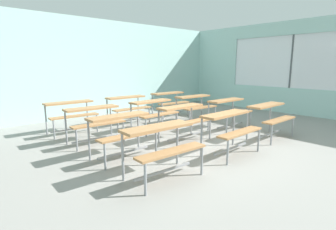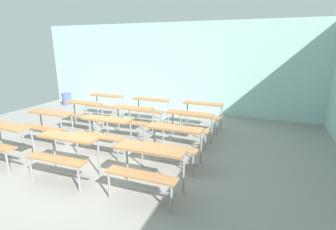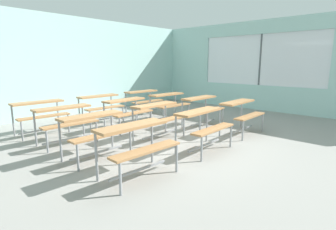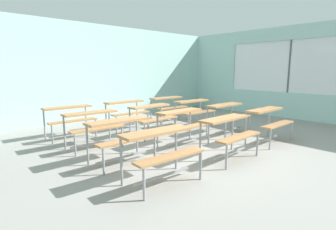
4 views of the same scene
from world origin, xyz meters
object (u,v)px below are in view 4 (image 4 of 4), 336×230
desk_bench_r2c0 (93,121)px  desk_bench_r1c1 (183,119)px  desk_bench_r2c2 (194,107)px  desk_bench_r0c2 (269,117)px  desk_bench_r3c1 (127,108)px  desk_bench_r3c0 (69,114)px  desk_bench_r0c0 (161,144)px  desk_bench_r2c1 (153,113)px  desk_bench_r3c2 (168,103)px  desk_bench_r0c1 (229,128)px  desk_bench_r1c2 (228,112)px  desk_bench_r1c0 (121,131)px

desk_bench_r2c0 → desk_bench_r1c1: bearing=-34.0°
desk_bench_r2c2 → desk_bench_r2c0: bearing=-177.2°
desk_bench_r0c2 → desk_bench_r1c1: size_ratio=1.00×
desk_bench_r3c1 → desk_bench_r3c0: bearing=-179.2°
desk_bench_r0c0 → desk_bench_r2c1: bearing=56.5°
desk_bench_r2c1 → desk_bench_r3c2: (1.56, 1.14, 0.00)m
desk_bench_r2c1 → desk_bench_r3c2: same height
desk_bench_r1c1 → desk_bench_r3c1: size_ratio=0.99×
desk_bench_r3c2 → desk_bench_r3c0: bearing=-177.5°
desk_bench_r0c2 → desk_bench_r2c0: bearing=143.9°
desk_bench_r0c2 → desk_bench_r2c0: (-3.07, 2.21, 0.00)m
desk_bench_r2c2 → desk_bench_r3c0: size_ratio=1.01×
desk_bench_r2c2 → desk_bench_r0c1: bearing=-121.4°
desk_bench_r3c0 → desk_bench_r2c2: bearing=-18.2°
desk_bench_r1c2 → desk_bench_r0c1: bearing=-143.7°
desk_bench_r0c1 → desk_bench_r1c1: bearing=89.3°
desk_bench_r2c1 → desk_bench_r3c1: size_ratio=1.01×
desk_bench_r0c2 → desk_bench_r2c2: 2.21m
desk_bench_r0c0 → desk_bench_r1c1: size_ratio=1.02×
desk_bench_r0c1 → desk_bench_r0c0: bearing=177.4°
desk_bench_r3c0 → desk_bench_r2c0: bearing=-86.3°
desk_bench_r0c0 → desk_bench_r0c2: 3.13m
desk_bench_r0c1 → desk_bench_r3c1: bearing=88.5°
desk_bench_r0c0 → desk_bench_r3c0: (0.02, 3.34, 0.00)m
desk_bench_r0c1 → desk_bench_r2c2: size_ratio=0.99×
desk_bench_r0c1 → desk_bench_r3c1: (0.02, 3.35, 0.00)m
desk_bench_r2c2 → desk_bench_r3c2: same height
desk_bench_r1c1 → desk_bench_r3c0: size_ratio=0.99×
desk_bench_r1c0 → desk_bench_r3c1: (1.58, 2.23, 0.00)m
desk_bench_r2c1 → desk_bench_r0c1: bearing=-92.9°
desk_bench_r1c1 → desk_bench_r3c2: bearing=53.5°
desk_bench_r1c2 → desk_bench_r2c2: (-0.02, 1.12, 0.00)m
desk_bench_r0c0 → desk_bench_r3c0: size_ratio=1.01×
desk_bench_r2c0 → desk_bench_r2c2: same height
desk_bench_r0c2 → desk_bench_r2c2: same height
desk_bench_r2c1 → desk_bench_r3c1: bearing=88.0°
desk_bench_r0c0 → desk_bench_r2c1: 2.71m
desk_bench_r1c0 → desk_bench_r2c2: 3.30m
desk_bench_r2c0 → desk_bench_r0c2: bearing=-33.7°
desk_bench_r0c2 → desk_bench_r3c1: (-1.53, 3.31, 0.00)m
desk_bench_r0c1 → desk_bench_r2c0: bearing=122.7°
desk_bench_r1c2 → desk_bench_r3c1: bearing=125.3°
desk_bench_r1c0 → desk_bench_r2c1: size_ratio=0.99×
desk_bench_r0c2 → desk_bench_r3c0: (-3.11, 3.33, 0.00)m
desk_bench_r1c1 → desk_bench_r3c0: (-1.55, 2.22, 0.00)m
desk_bench_r2c2 → desk_bench_r3c0: (-3.10, 1.13, 0.00)m
desk_bench_r0c0 → desk_bench_r3c0: same height
desk_bench_r0c0 → desk_bench_r2c2: (3.12, 2.21, 0.00)m
desk_bench_r1c2 → desk_bench_r1c0: bearing=-179.4°
desk_bench_r0c2 → desk_bench_r3c1: bearing=114.5°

